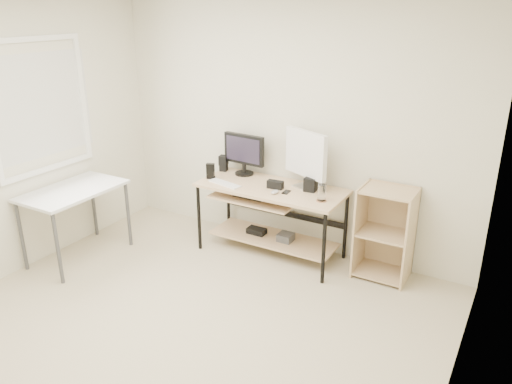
{
  "coord_description": "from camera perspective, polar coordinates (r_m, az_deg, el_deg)",
  "views": [
    {
      "loc": [
        2.23,
        -2.51,
        2.49
      ],
      "look_at": [
        0.03,
        1.3,
        0.81
      ],
      "focal_mm": 35.0,
      "sensor_mm": 36.0,
      "label": 1
    }
  ],
  "objects": [
    {
      "name": "keyboard",
      "position": [
        5.1,
        -3.6,
        0.97
      ],
      "size": [
        0.39,
        0.19,
        0.01
      ],
      "primitive_type": "cube",
      "rotation": [
        0.0,
        0.0,
        -0.22
      ],
      "color": "white",
      "rests_on": "desk"
    },
    {
      "name": "center_speaker",
      "position": [
        4.97,
        2.21,
        0.85
      ],
      "size": [
        0.17,
        0.08,
        0.08
      ],
      "primitive_type": "cube",
      "rotation": [
        0.0,
        0.0,
        0.08
      ],
      "color": "black",
      "rests_on": "desk"
    },
    {
      "name": "mouse",
      "position": [
        4.84,
        2.17,
        0.01
      ],
      "size": [
        0.07,
        0.1,
        0.03
      ],
      "primitive_type": "ellipsoid",
      "rotation": [
        0.0,
        0.0,
        -0.06
      ],
      "color": "#B2B2B7",
      "rests_on": "desk"
    },
    {
      "name": "drinking_glass",
      "position": [
        4.68,
        7.54,
        -0.06
      ],
      "size": [
        0.09,
        0.09,
        0.16
      ],
      "primitive_type": "cylinder",
      "rotation": [
        0.0,
        0.0,
        0.15
      ],
      "color": "white",
      "rests_on": "coaster"
    },
    {
      "name": "room",
      "position": [
        3.67,
        -12.14,
        1.75
      ],
      "size": [
        4.01,
        4.01,
        2.62
      ],
      "color": "#BCAF91",
      "rests_on": "ground"
    },
    {
      "name": "black_monitor",
      "position": [
        5.32,
        -1.38,
        4.62
      ],
      "size": [
        0.48,
        0.2,
        0.44
      ],
      "rotation": [
        0.0,
        0.0,
        -0.07
      ],
      "color": "black",
      "rests_on": "desk"
    },
    {
      "name": "speaker_left",
      "position": [
        5.49,
        -3.73,
        3.34
      ],
      "size": [
        0.1,
        0.1,
        0.17
      ],
      "rotation": [
        0.0,
        0.0,
        0.2
      ],
      "color": "black",
      "rests_on": "desk"
    },
    {
      "name": "desk",
      "position": [
        5.12,
        1.5,
        -1.54
      ],
      "size": [
        1.5,
        0.65,
        0.75
      ],
      "color": "tan",
      "rests_on": "ground"
    },
    {
      "name": "coaster",
      "position": [
        4.71,
        7.49,
        -0.98
      ],
      "size": [
        0.11,
        0.11,
        0.01
      ],
      "primitive_type": "cylinder",
      "rotation": [
        0.0,
        0.0,
        0.15
      ],
      "color": "#A56E4A",
      "rests_on": "desk"
    },
    {
      "name": "smartphone",
      "position": [
        4.88,
        3.48,
        -0.01
      ],
      "size": [
        0.07,
        0.11,
        0.01
      ],
      "primitive_type": "cube",
      "rotation": [
        0.0,
        0.0,
        0.07
      ],
      "color": "black",
      "rests_on": "desk"
    },
    {
      "name": "audio_controller",
      "position": [
        5.26,
        -5.23,
        2.4
      ],
      "size": [
        0.1,
        0.08,
        0.16
      ],
      "primitive_type": "cube",
      "rotation": [
        0.0,
        0.0,
        0.39
      ],
      "color": "black",
      "rests_on": "desk"
    },
    {
      "name": "white_imac",
      "position": [
        4.93,
        5.7,
        4.19
      ],
      "size": [
        0.52,
        0.26,
        0.58
      ],
      "rotation": [
        0.0,
        0.0,
        -0.41
      ],
      "color": "silver",
      "rests_on": "desk"
    },
    {
      "name": "volume_puck",
      "position": [
        5.28,
        -4.92,
        1.66
      ],
      "size": [
        0.06,
        0.06,
        0.02
      ],
      "primitive_type": "cylinder",
      "rotation": [
        0.0,
        0.0,
        0.21
      ],
      "color": "black",
      "rests_on": "desk"
    },
    {
      "name": "shelf_unit",
      "position": [
        4.9,
        14.61,
        -4.42
      ],
      "size": [
        0.5,
        0.4,
        0.9
      ],
      "color": "tan",
      "rests_on": "ground"
    },
    {
      "name": "speaker_right",
      "position": [
        4.92,
        6.27,
        0.88
      ],
      "size": [
        0.12,
        0.12,
        0.14
      ],
      "primitive_type": "cube",
      "rotation": [
        0.0,
        0.0,
        0.07
      ],
      "color": "black",
      "rests_on": "desk"
    },
    {
      "name": "side_table",
      "position": [
        5.31,
        -20.13,
        -0.5
      ],
      "size": [
        0.6,
        1.0,
        0.75
      ],
      "color": "white",
      "rests_on": "ground"
    }
  ]
}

